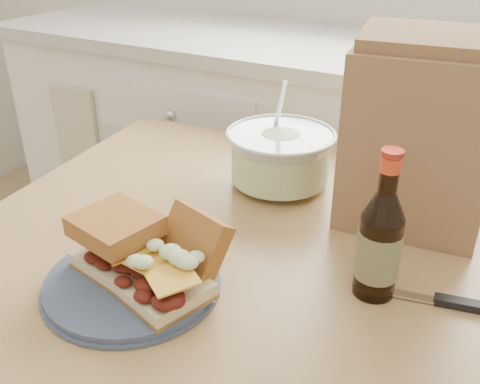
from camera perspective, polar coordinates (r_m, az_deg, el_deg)
The scene contains 9 objects.
cabinet_run at distance 1.76m, azimuth 12.68°, elevation -0.23°, with size 2.50×0.64×0.94m.
dining_table at distance 0.98m, azimuth -0.99°, elevation -10.86°, with size 1.03×1.03×0.78m.
plate at distance 0.82m, azimuth -11.44°, elevation -9.43°, with size 0.26×0.26×0.02m, color #3E4A64.
sandwich_left at distance 0.83m, azimuth -12.92°, elevation -5.09°, with size 0.14×0.13×0.09m.
sandwich_right at distance 0.78m, azimuth -7.16°, elevation -7.91°, with size 0.14×0.19×0.10m.
coleslaw_bowl at distance 1.08m, azimuth 4.29°, elevation 3.51°, with size 0.22×0.22×0.22m.
beer_bottle at distance 0.78m, azimuth 14.65°, elevation -5.27°, with size 0.06×0.06×0.23m.
knife at distance 0.83m, azimuth 20.97°, elevation -10.82°, with size 0.19×0.05×0.01m.
paper_bag at distance 0.95m, azimuth 18.34°, elevation 4.99°, with size 0.24×0.15×0.31m, color #906946.
Camera 1 is at (0.40, 0.19, 1.28)m, focal length 40.00 mm.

